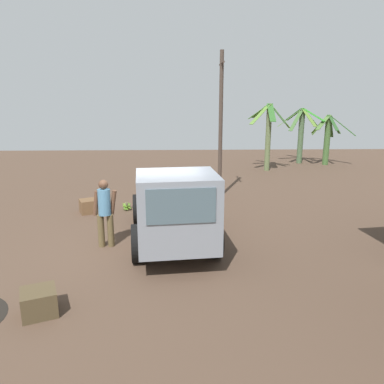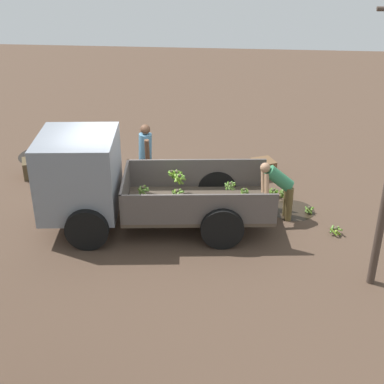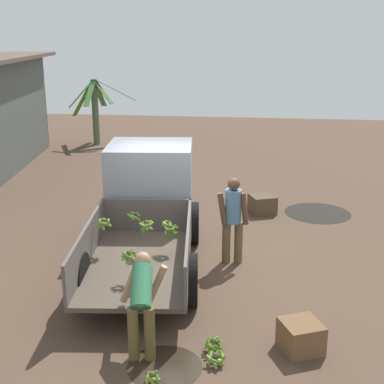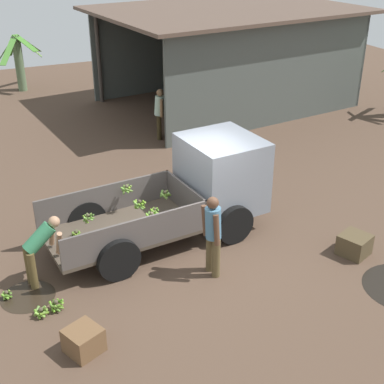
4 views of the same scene
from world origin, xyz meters
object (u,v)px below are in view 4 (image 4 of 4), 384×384
Objects in this scene: banana_bunch_on_ground_2 at (56,304)px; person_foreground_visitor at (213,232)px; cargo_truck at (204,184)px; wooden_crate_0 at (84,340)px; person_worker_loading at (40,247)px; banana_bunch_on_ground_1 at (41,312)px; wooden_crate_1 at (354,245)px; person_bystander_near_shed at (160,112)px; banana_bunch_on_ground_0 at (7,294)px.

person_foreground_visitor is at bearing -1.78° from banana_bunch_on_ground_2.
wooden_crate_0 is at bearing -146.55° from cargo_truck.
cargo_truck reaches higher than person_worker_loading.
banana_bunch_on_ground_1 is 1.27m from wooden_crate_0.
person_bystander_near_shed is at bearing 99.31° from wooden_crate_1.
banana_bunch_on_ground_2 is (0.29, 0.06, 0.03)m from banana_bunch_on_ground_1.
person_foreground_visitor reaches higher than banana_bunch_on_ground_2.
banana_bunch_on_ground_2 is at bearing -161.86° from cargo_truck.
wooden_crate_0 reaches higher than banana_bunch_on_ground_2.
banana_bunch_on_ground_0 is at bearing 137.73° from banana_bunch_on_ground_2.
banana_bunch_on_ground_2 is at bearing -7.08° from person_foreground_visitor.
person_bystander_near_shed is at bearing 49.94° from banana_bunch_on_ground_0.
cargo_truck is 9.43× the size of wooden_crate_0.
cargo_truck reaches higher than person_bystander_near_shed.
wooden_crate_1 reaches higher than banana_bunch_on_ground_2.
person_worker_loading is 1.06m from banana_bunch_on_ground_0.
banana_bunch_on_ground_1 is 0.49× the size of wooden_crate_1.
person_worker_loading is at bearing 20.69° from banana_bunch_on_ground_0.
cargo_truck reaches higher than person_foreground_visitor.
banana_bunch_on_ground_2 is 6.19m from wooden_crate_1.
person_foreground_visitor is 3.32m from person_worker_loading.
banana_bunch_on_ground_1 is at bearing -104.83° from person_bystander_near_shed.
wooden_crate_0 reaches higher than banana_bunch_on_ground_1.
wooden_crate_0 is (1.00, -1.94, 0.12)m from banana_bunch_on_ground_0.
person_bystander_near_shed is at bearing -108.35° from person_foreground_visitor.
person_bystander_near_shed is at bearing 72.90° from cargo_truck.
banana_bunch_on_ground_0 is at bearing -174.15° from cargo_truck.
banana_bunch_on_ground_2 reaches higher than banana_bunch_on_ground_0.
banana_bunch_on_ground_1 is at bearing -5.93° from person_foreground_visitor.
cargo_truck reaches higher than wooden_crate_0.
wooden_crate_1 is at bearing -23.17° from person_worker_loading.
wooden_crate_1 is at bearing -11.40° from banana_bunch_on_ground_0.
person_worker_loading is 4.77× the size of banana_bunch_on_ground_2.
person_worker_loading is at bearing -175.96° from cargo_truck.
wooden_crate_0 is (0.50, -1.16, 0.11)m from banana_bunch_on_ground_1.
banana_bunch_on_ground_2 is at bearing 99.84° from wooden_crate_0.
banana_bunch_on_ground_0 is 1.07m from banana_bunch_on_ground_2.
person_worker_loading is (-3.13, 1.10, -0.16)m from person_foreground_visitor.
person_bystander_near_shed is 8.87m from banana_bunch_on_ground_2.
person_bystander_near_shed is (4.87, 6.40, 0.11)m from person_worker_loading.
person_foreground_visitor is at bearing -115.55° from cargo_truck.
person_foreground_visitor is (-0.62, -1.77, -0.14)m from cargo_truck.
wooden_crate_0 is (0.21, -1.22, 0.09)m from banana_bunch_on_ground_2.
banana_bunch_on_ground_1 reaches higher than banana_bunch_on_ground_0.
cargo_truck is 4.62m from wooden_crate_0.
person_worker_loading reaches higher than banana_bunch_on_ground_1.
cargo_truck reaches higher than banana_bunch_on_ground_2.
cargo_truck is 2.91× the size of person_foreground_visitor.
wooden_crate_1 is at bearing 163.90° from person_foreground_visitor.
wooden_crate_1 is (6.15, -0.68, 0.09)m from banana_bunch_on_ground_2.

